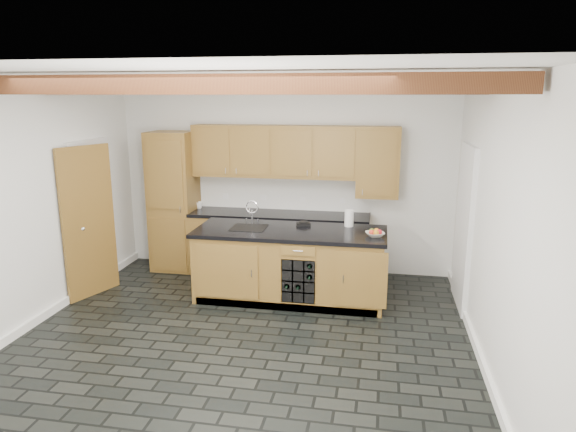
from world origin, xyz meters
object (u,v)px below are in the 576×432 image
object	(u,v)px
island	(290,265)
kitchen_scale	(303,224)
paper_towel	(349,218)
fruit_bowl	(375,234)

from	to	relation	value
island	kitchen_scale	xyz separation A→B (m)	(0.13, 0.26, 0.49)
paper_towel	kitchen_scale	bearing A→B (deg)	-173.00
kitchen_scale	fruit_bowl	xyz separation A→B (m)	(0.95, -0.38, 0.00)
island	fruit_bowl	world-z (taller)	fruit_bowl
kitchen_scale	fruit_bowl	distance (m)	1.02
kitchen_scale	paper_towel	xyz separation A→B (m)	(0.60, 0.07, 0.08)
kitchen_scale	fruit_bowl	bearing A→B (deg)	-36.94
paper_towel	fruit_bowl	bearing A→B (deg)	-52.34
island	paper_towel	distance (m)	0.99
kitchen_scale	island	bearing A→B (deg)	-130.95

